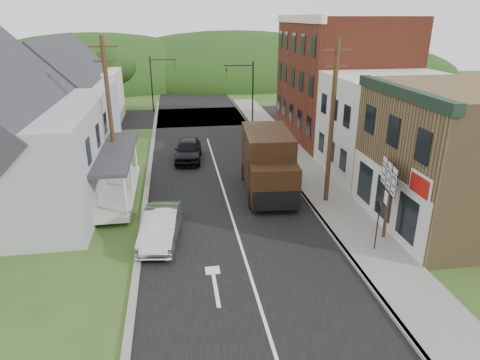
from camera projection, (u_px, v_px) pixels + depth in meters
name	position (u px, v px, depth m)	size (l,w,h in m)	color
ground	(239.00, 238.00, 20.55)	(120.00, 120.00, 0.00)	#2D4719
road	(217.00, 170.00, 29.77)	(9.00, 90.00, 0.02)	black
cross_road	(200.00, 117.00, 45.45)	(60.00, 9.00, 0.02)	black
sidewalk_right	(307.00, 174.00, 28.75)	(2.80, 55.00, 0.15)	slate
curb_right	(288.00, 175.00, 28.55)	(0.20, 55.00, 0.15)	slate
curb_left	(148.00, 183.00, 27.24)	(0.30, 55.00, 0.12)	slate
storefront_tan	(466.00, 158.00, 20.92)	(8.00, 8.00, 7.00)	brown
storefront_white	(392.00, 126.00, 27.92)	(8.00, 7.00, 6.50)	silver
storefront_red	(340.00, 79.00, 36.06)	(8.00, 12.00, 10.00)	maroon
house_gray	(0.00, 131.00, 22.84)	(10.20, 12.24, 8.35)	#A0A2A5
house_blue	(66.00, 103.00, 33.32)	(7.14, 8.16, 7.28)	#97AACE
house_cream	(82.00, 85.00, 41.55)	(7.14, 8.16, 7.28)	beige
utility_pole_right	(332.00, 123.00, 22.91)	(1.60, 0.26, 9.00)	#472D19
utility_pole_left	(110.00, 112.00, 25.32)	(1.60, 0.26, 9.00)	#472D19
traffic_signal_right	(246.00, 85.00, 41.50)	(2.87, 0.20, 6.00)	black
traffic_signal_left	(158.00, 77.00, 46.72)	(2.87, 0.20, 6.00)	black
tree_left_d	(114.00, 66.00, 47.02)	(4.80, 4.80, 6.94)	#382616
forested_ridge	(189.00, 80.00, 71.28)	(90.00, 30.00, 16.00)	#153510
silver_sedan	(161.00, 226.00, 20.09)	(1.57, 4.51, 1.49)	#B3B2B7
dark_sedan	(188.00, 150.00, 31.42)	(1.85, 4.59, 1.56)	black
delivery_van	(268.00, 163.00, 25.30)	(3.15, 6.73, 3.66)	black
route_sign_cluster	(388.00, 189.00, 19.49)	(0.50, 2.16, 3.83)	#472D19
warning_sign	(378.00, 218.00, 18.76)	(0.12, 0.68, 2.45)	black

